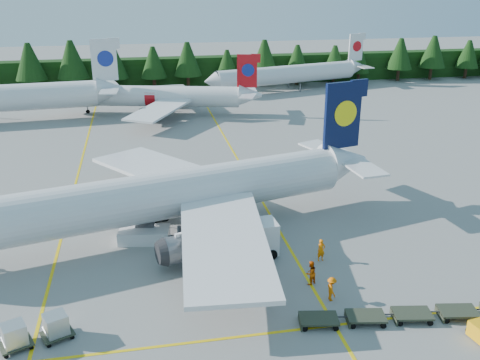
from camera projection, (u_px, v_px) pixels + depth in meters
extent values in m
plane|color=gray|center=(233.00, 287.00, 41.12)|extent=(320.00, 320.00, 0.00)
cube|color=yellow|center=(71.00, 200.00, 56.99)|extent=(0.25, 120.00, 0.01)
cube|color=yellow|center=(254.00, 187.00, 60.51)|extent=(0.25, 120.00, 0.01)
cube|color=yellow|center=(249.00, 336.00, 35.62)|extent=(80.00, 0.25, 0.01)
cube|color=black|center=(166.00, 72.00, 115.23)|extent=(220.00, 4.00, 6.00)
cylinder|color=silver|center=(150.00, 198.00, 47.63)|extent=(36.94, 12.95, 4.35)
cube|color=#071135|center=(342.00, 115.00, 53.48)|extent=(4.10, 1.35, 6.74)
cube|color=silver|center=(157.00, 168.00, 56.98)|extent=(14.11, 17.30, 1.23)
cylinder|color=slate|center=(145.00, 194.00, 54.19)|extent=(4.13, 3.09, 2.28)
cube|color=silver|center=(224.00, 241.00, 41.28)|extent=(7.74, 16.75, 1.23)
cylinder|color=slate|center=(186.00, 248.00, 43.48)|extent=(4.13, 3.09, 2.28)
cylinder|color=silver|center=(152.00, 96.00, 91.27)|extent=(29.93, 10.62, 3.52)
cone|color=silver|center=(59.00, 95.00, 92.07)|extent=(3.24, 4.01, 3.52)
cube|color=#BB0C12|center=(247.00, 71.00, 88.88)|extent=(3.32, 1.10, 5.46)
cube|color=silver|center=(175.00, 90.00, 98.31)|extent=(6.22, 13.56, 1.00)
cylinder|color=slate|center=(163.00, 100.00, 96.62)|extent=(3.35, 2.52, 1.85)
cube|color=silver|center=(159.00, 110.00, 84.34)|extent=(11.47, 14.01, 1.00)
cylinder|color=slate|center=(151.00, 113.00, 87.09)|extent=(3.35, 2.52, 1.85)
cylinder|color=slate|center=(88.00, 109.00, 92.70)|extent=(0.21, 0.21, 1.50)
cube|color=silver|center=(104.00, 60.00, 88.19)|extent=(4.18, 0.70, 6.78)
cylinder|color=silver|center=(287.00, 75.00, 110.21)|extent=(31.30, 11.62, 3.69)
cone|color=silver|center=(211.00, 81.00, 103.32)|extent=(3.45, 4.23, 3.69)
cube|color=silver|center=(356.00, 47.00, 115.48)|extent=(3.48, 1.21, 5.73)
cylinder|color=slate|center=(235.00, 92.00, 106.30)|extent=(0.22, 0.22, 1.48)
cube|color=silver|center=(144.00, 235.00, 48.14)|extent=(4.81, 3.05, 1.18)
cube|color=slate|center=(146.00, 206.00, 49.47)|extent=(2.38, 4.49, 3.17)
cube|color=slate|center=(149.00, 184.00, 50.94)|extent=(2.11, 1.58, 0.13)
cube|color=white|center=(216.00, 247.00, 44.82)|extent=(2.28, 2.28, 2.27)
cube|color=black|center=(216.00, 241.00, 44.63)|extent=(1.95, 2.15, 0.97)
cube|color=white|center=(254.00, 238.00, 45.38)|extent=(4.02, 2.59, 2.81)
cube|color=#2F3526|center=(319.00, 318.00, 36.58)|extent=(2.88, 2.07, 0.15)
cube|color=#2F3526|center=(366.00, 316.00, 36.86)|extent=(2.88, 2.07, 0.15)
cube|color=#2F3526|center=(412.00, 313.00, 37.13)|extent=(2.88, 2.07, 0.15)
cube|color=#2F3526|center=(458.00, 311.00, 37.41)|extent=(2.88, 2.07, 0.15)
cube|color=#2F3526|center=(16.00, 344.00, 34.27)|extent=(2.41, 2.18, 0.13)
cube|color=silver|center=(14.00, 334.00, 34.00)|extent=(1.81, 1.79, 1.39)
cube|color=#2F3526|center=(57.00, 334.00, 35.25)|extent=(2.41, 2.18, 0.13)
cube|color=silver|center=(56.00, 324.00, 34.98)|extent=(1.81, 1.79, 1.39)
imported|color=orange|center=(321.00, 250.00, 44.67)|extent=(0.78, 0.58, 1.94)
imported|color=#DB5004|center=(311.00, 273.00, 41.24)|extent=(1.20, 1.12, 1.98)
imported|color=#DB6004|center=(332.00, 289.00, 39.20)|extent=(0.53, 0.78, 1.89)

